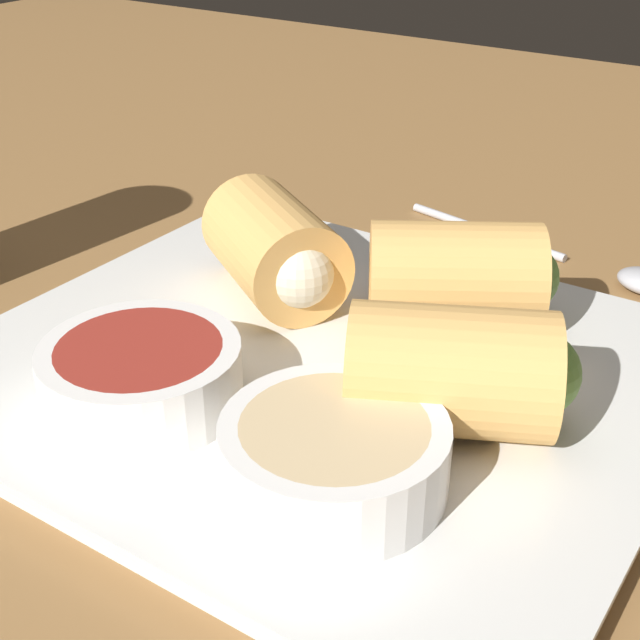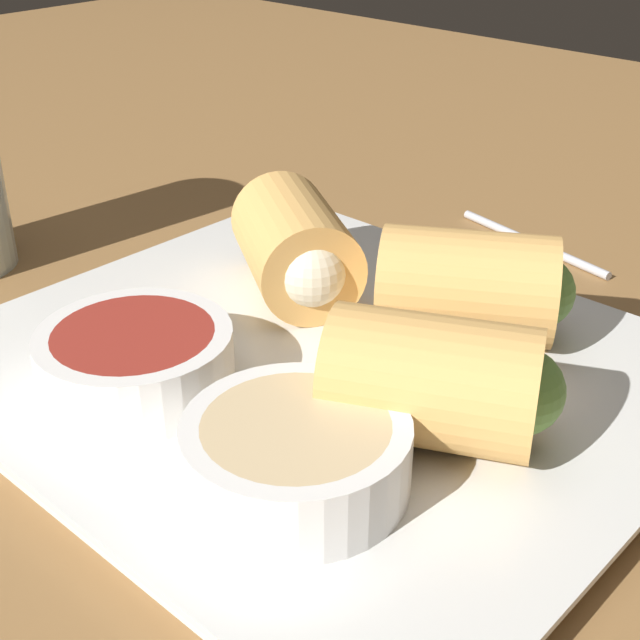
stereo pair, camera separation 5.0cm
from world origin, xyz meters
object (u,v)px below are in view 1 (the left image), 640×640
Objects in this scene: serving_plate at (320,375)px; dipping_bowl_far at (334,453)px; dipping_bowl_near at (141,373)px; spoon at (606,269)px.

serving_plate is 3.75× the size of dipping_bowl_far.
spoon is at bearing -113.53° from dipping_bowl_near.
dipping_bowl_far is (-8.99, 0.07, 0.00)cm from dipping_bowl_near.
serving_plate is at bearing 69.44° from spoon.
dipping_bowl_near is at bearing -0.47° from dipping_bowl_far.
serving_plate is at bearing -120.94° from dipping_bowl_near.
dipping_bowl_near is at bearing 66.47° from spoon.
dipping_bowl_near is at bearing 59.06° from serving_plate.
serving_plate is 1.69× the size of spoon.
serving_plate is 3.75× the size of dipping_bowl_near.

